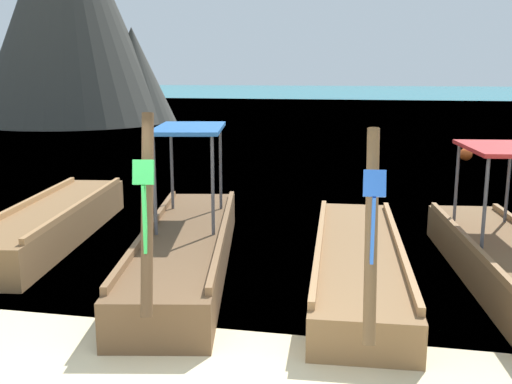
{
  "coord_description": "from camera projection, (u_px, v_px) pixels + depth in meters",
  "views": [
    {
      "loc": [
        1.62,
        -4.12,
        2.96
      ],
      "look_at": [
        0.0,
        4.04,
        1.23
      ],
      "focal_mm": 40.89,
      "sensor_mm": 36.0,
      "label": 1
    }
  ],
  "objects": [
    {
      "name": "sea_water",
      "position": [
        358.0,
        99.0,
        64.46
      ],
      "size": [
        120.0,
        120.0,
        0.0
      ],
      "primitive_type": "plane",
      "color": "#147A89",
      "rests_on": "ground"
    },
    {
      "name": "longtail_boat_orange_ribbon",
      "position": [
        54.0,
        223.0,
        10.33
      ],
      "size": [
        1.81,
        5.7,
        2.52
      ],
      "color": "brown",
      "rests_on": "ground"
    },
    {
      "name": "longtail_boat_green_ribbon",
      "position": [
        186.0,
        246.0,
        8.83
      ],
      "size": [
        2.23,
        5.97,
        2.57
      ],
      "color": "brown",
      "rests_on": "ground"
    },
    {
      "name": "longtail_boat_blue_ribbon",
      "position": [
        358.0,
        261.0,
        8.46
      ],
      "size": [
        1.5,
        5.95,
        2.44
      ],
      "color": "brown",
      "rests_on": "ground"
    },
    {
      "name": "longtail_boat_red_ribbon",
      "position": [
        507.0,
        261.0,
        8.21
      ],
      "size": [
        1.73,
        5.58,
        2.38
      ],
      "color": "brown",
      "rests_on": "ground"
    },
    {
      "name": "karst_rock",
      "position": [
        73.0,
        9.0,
        33.32
      ],
      "size": [
        11.22,
        10.84,
        13.48
      ],
      "color": "#383833",
      "rests_on": "ground"
    },
    {
      "name": "mooring_buoy_near",
      "position": [
        466.0,
        154.0,
        19.64
      ],
      "size": [
        0.43,
        0.43,
        0.43
      ],
      "color": "#EA5119",
      "rests_on": "sea_water"
    }
  ]
}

